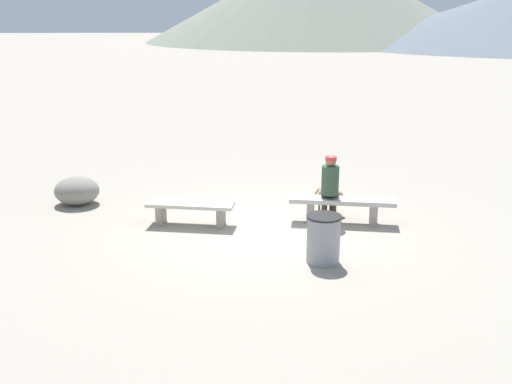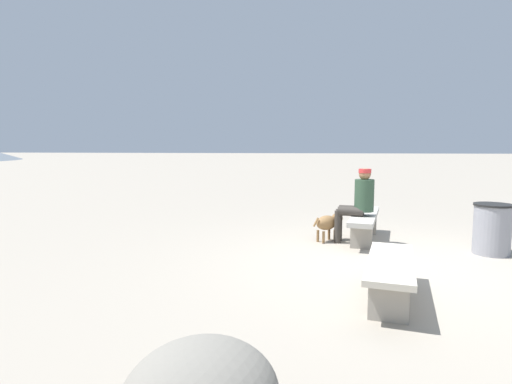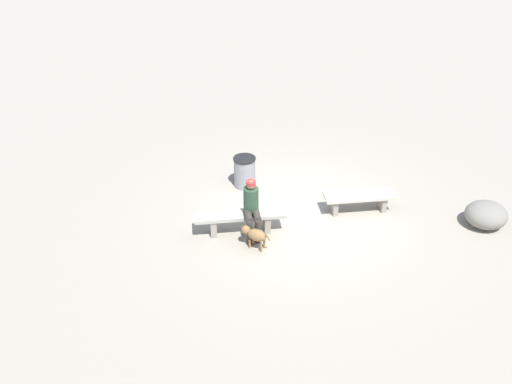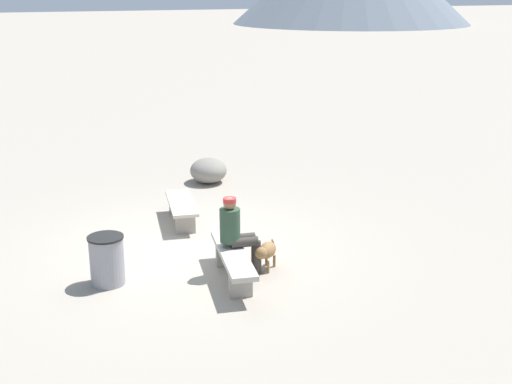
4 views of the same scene
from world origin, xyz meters
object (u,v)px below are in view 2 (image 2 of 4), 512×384
object	(u,v)px
bench_right	(365,221)
seated_person	(358,201)
trash_bin	(492,229)
dog	(329,222)
bench_left	(390,271)

from	to	relation	value
bench_right	seated_person	bearing A→B (deg)	157.10
seated_person	trash_bin	xyz separation A→B (m)	(-0.39, -1.90, -0.33)
trash_bin	bench_right	bearing A→B (deg)	71.08
bench_right	dog	world-z (taller)	same
seated_person	trash_bin	bearing A→B (deg)	-92.79
bench_left	dog	size ratio (longest dim) A/B	3.17
bench_left	seated_person	world-z (taller)	seated_person
bench_left	trash_bin	xyz separation A→B (m)	(2.12, -1.77, 0.07)
bench_left	dog	bearing A→B (deg)	22.92
seated_person	dog	size ratio (longest dim) A/B	2.45
bench_left	trash_bin	distance (m)	2.76
bench_right	trash_bin	size ratio (longest dim) A/B	2.57
dog	bench_right	bearing A→B (deg)	-31.85
seated_person	trash_bin	distance (m)	1.97
seated_person	trash_bin	world-z (taller)	seated_person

